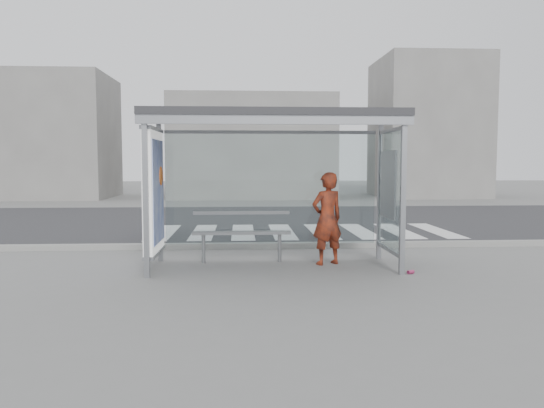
{
  "coord_description": "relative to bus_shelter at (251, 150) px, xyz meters",
  "views": [
    {
      "loc": [
        -0.54,
        -8.88,
        1.8
      ],
      "look_at": [
        -0.01,
        0.2,
        1.06
      ],
      "focal_mm": 35.0,
      "sensor_mm": 36.0,
      "label": 1
    }
  ],
  "objects": [
    {
      "name": "ground",
      "position": [
        0.37,
        -0.06,
        -1.98
      ],
      "size": [
        80.0,
        80.0,
        0.0
      ],
      "primitive_type": "plane",
      "color": "slate",
      "rests_on": "ground"
    },
    {
      "name": "road",
      "position": [
        0.37,
        6.94,
        -1.98
      ],
      "size": [
        30.0,
        10.0,
        0.01
      ],
      "primitive_type": "cube",
      "color": "#2B2B2E",
      "rests_on": "ground"
    },
    {
      "name": "curb",
      "position": [
        0.37,
        1.89,
        -1.92
      ],
      "size": [
        30.0,
        0.18,
        0.12
      ],
      "primitive_type": "cube",
      "color": "gray",
      "rests_on": "ground"
    },
    {
      "name": "crosswalk",
      "position": [
        1.37,
        4.44,
        -1.98
      ],
      "size": [
        7.55,
        3.0,
        0.0
      ],
      "color": "silver",
      "rests_on": "ground"
    },
    {
      "name": "bus_shelter",
      "position": [
        0.0,
        0.0,
        0.0
      ],
      "size": [
        4.25,
        1.65,
        2.62
      ],
      "color": "gray",
      "rests_on": "ground"
    },
    {
      "name": "building_left",
      "position": [
        -9.63,
        17.94,
        1.02
      ],
      "size": [
        6.0,
        5.0,
        6.0
      ],
      "primitive_type": "cube",
      "color": "slate",
      "rests_on": "ground"
    },
    {
      "name": "building_center",
      "position": [
        0.37,
        17.94,
        0.52
      ],
      "size": [
        8.0,
        5.0,
        5.0
      ],
      "primitive_type": "cube",
      "color": "slate",
      "rests_on": "ground"
    },
    {
      "name": "building_right",
      "position": [
        9.37,
        17.94,
        1.52
      ],
      "size": [
        5.0,
        5.0,
        7.0
      ],
      "primitive_type": "cube",
      "color": "slate",
      "rests_on": "ground"
    },
    {
      "name": "person",
      "position": [
        1.32,
        0.14,
        -1.18
      ],
      "size": [
        0.69,
        0.58,
        1.61
      ],
      "primitive_type": "imported",
      "rotation": [
        0.0,
        0.0,
        3.53
      ],
      "color": "orange",
      "rests_on": "ground"
    },
    {
      "name": "bench",
      "position": [
        -0.17,
        0.44,
        -1.45
      ],
      "size": [
        1.74,
        0.32,
        0.9
      ],
      "color": "slate",
      "rests_on": "ground"
    },
    {
      "name": "soda_can",
      "position": [
        2.53,
        -0.73,
        -1.95
      ],
      "size": [
        0.13,
        0.11,
        0.06
      ],
      "primitive_type": "cylinder",
      "rotation": [
        0.0,
        1.57,
        0.46
      ],
      "color": "#D03D74",
      "rests_on": "ground"
    }
  ]
}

